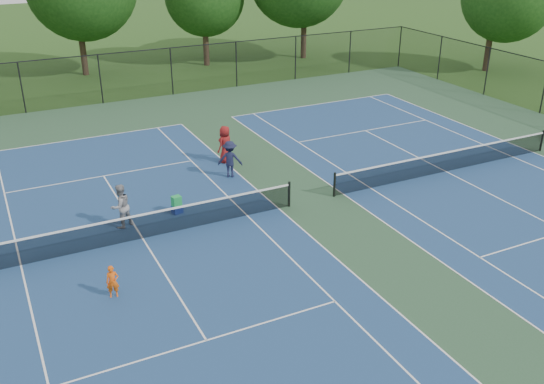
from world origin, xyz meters
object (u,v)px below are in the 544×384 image
bystander_b (230,159)px  ball_hopper (176,201)px  bystander_c (225,144)px  ball_crate (177,210)px  instructor (121,206)px  child_player (113,282)px

bystander_b → ball_hopper: bystander_b is taller
bystander_c → ball_crate: size_ratio=4.66×
instructor → child_player: bearing=50.6°
ball_hopper → bystander_b: bearing=36.5°
child_player → instructor: 4.62m
instructor → bystander_b: (5.45, 2.60, -0.02)m
bystander_b → ball_hopper: (-3.27, -2.42, -0.32)m
ball_crate → ball_hopper: ball_hopper is taller
bystander_c → ball_crate: 5.65m
child_player → ball_hopper: bearing=64.0°
bystander_b → ball_hopper: 4.09m
ball_crate → bystander_b: bearing=36.5°
bystander_c → ball_hopper: bearing=17.6°
instructor → ball_crate: size_ratio=4.50×
instructor → ball_hopper: instructor is taller
child_player → ball_crate: bearing=64.0°
ball_crate → child_player: bearing=-127.5°
bystander_b → ball_crate: size_ratio=4.41×
instructor → bystander_c: (5.94, 4.33, 0.03)m
ball_hopper → bystander_c: bearing=47.8°
ball_crate → ball_hopper: (0.00, 0.00, 0.36)m
bystander_b → bystander_c: size_ratio=0.95×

